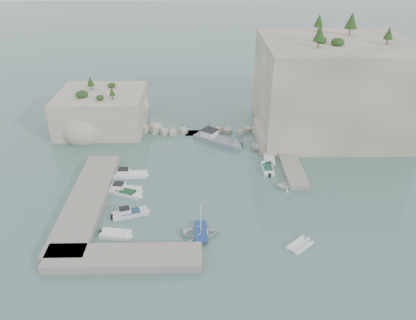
{
  "coord_description": "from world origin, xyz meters",
  "views": [
    {
      "loc": [
        -0.9,
        -47.76,
        32.95
      ],
      "look_at": [
        0.0,
        6.0,
        3.0
      ],
      "focal_mm": 35.0,
      "sensor_mm": 36.0,
      "label": 1
    }
  ],
  "objects_px": {
    "motorboat_b": "(124,191)",
    "motorboat_c": "(128,195)",
    "inflatable_dinghy": "(299,246)",
    "tender_east_c": "(269,159)",
    "tender_east_b": "(267,170)",
    "rowboat": "(201,234)",
    "motorboat_a": "(129,176)",
    "tender_east_d": "(266,150)",
    "work_boat": "(218,142)",
    "tender_east_a": "(284,188)",
    "motorboat_d": "(130,215)",
    "motorboat_e": "(116,236)"
  },
  "relations": [
    {
      "from": "motorboat_a",
      "to": "tender_east_b",
      "type": "xyz_separation_m",
      "value": [
        21.85,
        1.45,
        0.0
      ]
    },
    {
      "from": "tender_east_a",
      "to": "work_boat",
      "type": "height_order",
      "value": "work_boat"
    },
    {
      "from": "motorboat_c",
      "to": "motorboat_e",
      "type": "bearing_deg",
      "value": -69.79
    },
    {
      "from": "motorboat_a",
      "to": "motorboat_e",
      "type": "relative_size",
      "value": 1.47
    },
    {
      "from": "tender_east_a",
      "to": "tender_east_c",
      "type": "bearing_deg",
      "value": 0.35
    },
    {
      "from": "tender_east_b",
      "to": "tender_east_c",
      "type": "xyz_separation_m",
      "value": [
        0.77,
        3.68,
        0.0
      ]
    },
    {
      "from": "inflatable_dinghy",
      "to": "tender_east_d",
      "type": "height_order",
      "value": "tender_east_d"
    },
    {
      "from": "motorboat_d",
      "to": "tender_east_a",
      "type": "relative_size",
      "value": 1.78
    },
    {
      "from": "motorboat_b",
      "to": "tender_east_a",
      "type": "bearing_deg",
      "value": 7.74
    },
    {
      "from": "motorboat_d",
      "to": "work_boat",
      "type": "distance_m",
      "value": 25.01
    },
    {
      "from": "motorboat_a",
      "to": "work_boat",
      "type": "distance_m",
      "value": 18.34
    },
    {
      "from": "motorboat_c",
      "to": "rowboat",
      "type": "bearing_deg",
      "value": -19.85
    },
    {
      "from": "motorboat_d",
      "to": "tender_east_d",
      "type": "relative_size",
      "value": 1.0
    },
    {
      "from": "motorboat_d",
      "to": "work_boat",
      "type": "relative_size",
      "value": 0.53
    },
    {
      "from": "rowboat",
      "to": "work_boat",
      "type": "bearing_deg",
      "value": -8.8
    },
    {
      "from": "motorboat_a",
      "to": "motorboat_c",
      "type": "xyz_separation_m",
      "value": [
        0.62,
        -5.21,
        0.0
      ]
    },
    {
      "from": "motorboat_c",
      "to": "tender_east_d",
      "type": "relative_size",
      "value": 0.84
    },
    {
      "from": "tender_east_d",
      "to": "work_boat",
      "type": "distance_m",
      "value": 8.91
    },
    {
      "from": "work_boat",
      "to": "rowboat",
      "type": "bearing_deg",
      "value": -62.01
    },
    {
      "from": "inflatable_dinghy",
      "to": "tender_east_c",
      "type": "height_order",
      "value": "tender_east_c"
    },
    {
      "from": "motorboat_b",
      "to": "tender_east_c",
      "type": "distance_m",
      "value": 24.58
    },
    {
      "from": "inflatable_dinghy",
      "to": "motorboat_c",
      "type": "bearing_deg",
      "value": 111.63
    },
    {
      "from": "motorboat_b",
      "to": "tender_east_b",
      "type": "relative_size",
      "value": 1.2
    },
    {
      "from": "motorboat_e",
      "to": "work_boat",
      "type": "distance_m",
      "value": 29.32
    },
    {
      "from": "motorboat_b",
      "to": "tender_east_b",
      "type": "distance_m",
      "value": 22.67
    },
    {
      "from": "rowboat",
      "to": "tender_east_d",
      "type": "xyz_separation_m",
      "value": [
        11.38,
        22.46,
        0.0
      ]
    },
    {
      "from": "motorboat_c",
      "to": "work_boat",
      "type": "xyz_separation_m",
      "value": [
        13.65,
        16.72,
        0.0
      ]
    },
    {
      "from": "motorboat_e",
      "to": "inflatable_dinghy",
      "type": "xyz_separation_m",
      "value": [
        22.56,
        -2.35,
        0.0
      ]
    },
    {
      "from": "tender_east_a",
      "to": "tender_east_d",
      "type": "distance_m",
      "value": 12.14
    },
    {
      "from": "tender_east_c",
      "to": "inflatable_dinghy",
      "type": "bearing_deg",
      "value": -175.7
    },
    {
      "from": "motorboat_d",
      "to": "tender_east_b",
      "type": "bearing_deg",
      "value": 12.16
    },
    {
      "from": "work_boat",
      "to": "motorboat_c",
      "type": "bearing_deg",
      "value": -94.36
    },
    {
      "from": "inflatable_dinghy",
      "to": "tender_east_b",
      "type": "height_order",
      "value": "tender_east_b"
    },
    {
      "from": "motorboat_d",
      "to": "inflatable_dinghy",
      "type": "distance_m",
      "value": 22.38
    },
    {
      "from": "motorboat_c",
      "to": "tender_east_b",
      "type": "bearing_deg",
      "value": 38.18
    },
    {
      "from": "tender_east_a",
      "to": "tender_east_d",
      "type": "bearing_deg",
      "value": -0.85
    },
    {
      "from": "motorboat_b",
      "to": "rowboat",
      "type": "height_order",
      "value": "motorboat_b"
    },
    {
      "from": "rowboat",
      "to": "motorboat_b",
      "type": "bearing_deg",
      "value": 46.56
    },
    {
      "from": "motorboat_b",
      "to": "inflatable_dinghy",
      "type": "relative_size",
      "value": 1.5
    },
    {
      "from": "motorboat_c",
      "to": "tender_east_d",
      "type": "bearing_deg",
      "value": 52.23
    },
    {
      "from": "motorboat_d",
      "to": "tender_east_c",
      "type": "distance_m",
      "value": 25.88
    },
    {
      "from": "motorboat_a",
      "to": "tender_east_d",
      "type": "bearing_deg",
      "value": 19.34
    },
    {
      "from": "motorboat_b",
      "to": "motorboat_c",
      "type": "relative_size",
      "value": 1.26
    },
    {
      "from": "motorboat_e",
      "to": "tender_east_a",
      "type": "bearing_deg",
      "value": 32.63
    },
    {
      "from": "inflatable_dinghy",
      "to": "rowboat",
      "type": "bearing_deg",
      "value": 127.06
    },
    {
      "from": "motorboat_a",
      "to": "tender_east_c",
      "type": "distance_m",
      "value": 23.19
    },
    {
      "from": "tender_east_d",
      "to": "motorboat_a",
      "type": "bearing_deg",
      "value": 107.09
    },
    {
      "from": "tender_east_b",
      "to": "motorboat_a",
      "type": "bearing_deg",
      "value": 93.22
    },
    {
      "from": "motorboat_c",
      "to": "tender_east_c",
      "type": "xyz_separation_m",
      "value": [
        22.0,
        10.33,
        0.0
      ]
    },
    {
      "from": "tender_east_b",
      "to": "work_boat",
      "type": "distance_m",
      "value": 12.6
    }
  ]
}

